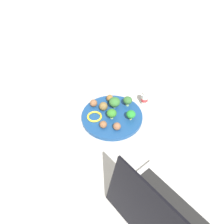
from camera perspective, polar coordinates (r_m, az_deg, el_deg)
name	(u,v)px	position (r m, az deg, el deg)	size (l,w,h in m)	color
ground_plane	(112,118)	(1.04, 0.00, -1.42)	(4.00, 4.00, 0.00)	#B2B2AD
plate	(112,116)	(1.03, 0.00, -1.11)	(0.28, 0.28, 0.02)	navy
broccoli_floret_back_right	(112,113)	(0.99, -0.08, -0.35)	(0.04, 0.04, 0.05)	#A4C572
broccoli_floret_far_rim	(131,114)	(0.99, 4.83, -0.63)	(0.04, 0.04, 0.05)	#A7C46D
broccoli_floret_mid_left	(128,101)	(1.05, 4.00, 2.93)	(0.04, 0.04, 0.05)	#A5D180
broccoli_floret_near_rim	(115,102)	(1.04, 0.65, 2.54)	(0.05, 0.05, 0.05)	#8EBF72
meatball_front_left	(103,106)	(1.04, -2.21, 1.46)	(0.04, 0.04, 0.04)	brown
meatball_center	(103,125)	(0.96, -2.25, -3.20)	(0.03, 0.03, 0.03)	brown
meatball_mid_left	(117,126)	(0.95, 1.26, -3.66)	(0.03, 0.03, 0.03)	brown
meatball_far_rim	(110,98)	(1.09, -0.57, 3.55)	(0.03, 0.03, 0.03)	brown
meatball_mid_right	(94,103)	(1.06, -4.71, 2.27)	(0.04, 0.04, 0.04)	brown
pepper_ring_back_left	(94,117)	(1.01, -4.48, -1.17)	(0.07, 0.07, 0.01)	yellow
napkin	(60,142)	(0.97, -13.14, -7.34)	(0.17, 0.12, 0.01)	white
fork	(60,144)	(0.95, -13.13, -8.06)	(0.12, 0.02, 0.01)	silver
knife	(56,139)	(0.97, -14.03, -6.63)	(0.15, 0.02, 0.01)	silver
yogurt_bottle	(144,99)	(1.10, 8.26, 3.41)	(0.03, 0.03, 0.07)	white
laptop	(160,214)	(0.77, 12.19, -24.09)	(0.25, 0.34, 0.21)	#B7B7B7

